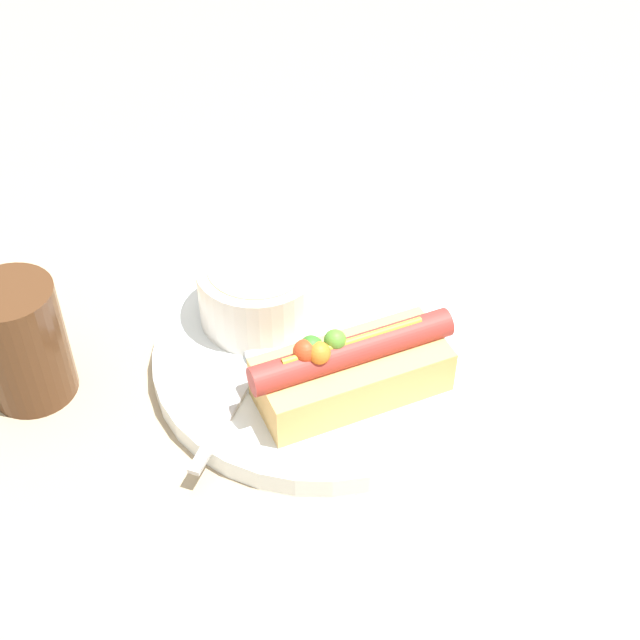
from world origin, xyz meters
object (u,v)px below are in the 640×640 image
object	(u,v)px
hot_dog	(346,370)
soup_bowl	(259,289)
drinking_glass	(22,342)
spoon	(255,364)

from	to	relation	value
hot_dog	soup_bowl	distance (m)	0.11
hot_dog	soup_bowl	world-z (taller)	hot_dog
soup_bowl	drinking_glass	size ratio (longest dim) A/B	0.98
drinking_glass	hot_dog	bearing A→B (deg)	-31.49
spoon	drinking_glass	distance (m)	0.18
hot_dog	soup_bowl	xyz separation A→B (m)	(-0.02, 0.11, 0.00)
soup_bowl	drinking_glass	world-z (taller)	drinking_glass
soup_bowl	drinking_glass	bearing A→B (deg)	174.32
drinking_glass	spoon	bearing A→B (deg)	-24.77
hot_dog	drinking_glass	world-z (taller)	drinking_glass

